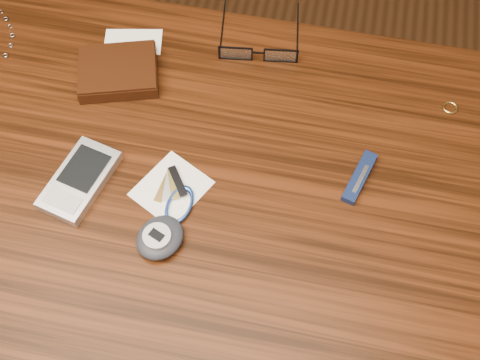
{
  "coord_description": "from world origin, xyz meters",
  "views": [
    {
      "loc": [
        0.11,
        -0.36,
        1.47
      ],
      "look_at": [
        0.03,
        0.04,
        0.76
      ],
      "focal_mm": 45.0,
      "sensor_mm": 36.0,
      "label": 1
    }
  ],
  "objects_px": {
    "pda_phone": "(80,180)",
    "pedometer": "(160,237)",
    "pocket_knife": "(360,177)",
    "desk": "(217,235)",
    "wallet_and_card": "(119,71)",
    "eyeglasses": "(258,51)",
    "notepad_keys": "(175,196)"
  },
  "relations": [
    {
      "from": "wallet_and_card",
      "to": "eyeglasses",
      "type": "bearing_deg",
      "value": 22.35
    },
    {
      "from": "wallet_and_card",
      "to": "pda_phone",
      "type": "height_order",
      "value": "wallet_and_card"
    },
    {
      "from": "pda_phone",
      "to": "pocket_knife",
      "type": "height_order",
      "value": "pda_phone"
    },
    {
      "from": "pedometer",
      "to": "pocket_knife",
      "type": "distance_m",
      "value": 0.28
    },
    {
      "from": "eyeglasses",
      "to": "pocket_knife",
      "type": "xyz_separation_m",
      "value": [
        0.18,
        -0.19,
        -0.01
      ]
    },
    {
      "from": "pda_phone",
      "to": "pocket_knife",
      "type": "xyz_separation_m",
      "value": [
        0.37,
        0.09,
        -0.0
      ]
    },
    {
      "from": "desk",
      "to": "pda_phone",
      "type": "height_order",
      "value": "pda_phone"
    },
    {
      "from": "pda_phone",
      "to": "notepad_keys",
      "type": "distance_m",
      "value": 0.13
    },
    {
      "from": "pda_phone",
      "to": "notepad_keys",
      "type": "bearing_deg",
      "value": 2.3
    },
    {
      "from": "pedometer",
      "to": "pocket_knife",
      "type": "xyz_separation_m",
      "value": [
        0.24,
        0.15,
        -0.01
      ]
    },
    {
      "from": "pedometer",
      "to": "notepad_keys",
      "type": "relative_size",
      "value": 0.71
    },
    {
      "from": "eyeglasses",
      "to": "pocket_knife",
      "type": "relative_size",
      "value": 1.64
    },
    {
      "from": "wallet_and_card",
      "to": "notepad_keys",
      "type": "relative_size",
      "value": 1.46
    },
    {
      "from": "notepad_keys",
      "to": "eyeglasses",
      "type": "bearing_deg",
      "value": 77.06
    },
    {
      "from": "desk",
      "to": "pocket_knife",
      "type": "height_order",
      "value": "pocket_knife"
    },
    {
      "from": "desk",
      "to": "eyeglasses",
      "type": "xyz_separation_m",
      "value": [
        0.01,
        0.27,
        0.11
      ]
    },
    {
      "from": "eyeglasses",
      "to": "pedometer",
      "type": "xyz_separation_m",
      "value": [
        -0.06,
        -0.34,
        -0.0
      ]
    },
    {
      "from": "pedometer",
      "to": "eyeglasses",
      "type": "bearing_deg",
      "value": 79.22
    },
    {
      "from": "desk",
      "to": "pocket_knife",
      "type": "bearing_deg",
      "value": 22.43
    },
    {
      "from": "pedometer",
      "to": "notepad_keys",
      "type": "xyz_separation_m",
      "value": [
        0.0,
        0.07,
        -0.01
      ]
    },
    {
      "from": "desk",
      "to": "pedometer",
      "type": "xyz_separation_m",
      "value": [
        -0.06,
        -0.07,
        0.11
      ]
    },
    {
      "from": "eyeglasses",
      "to": "wallet_and_card",
      "type": "bearing_deg",
      "value": -157.65
    },
    {
      "from": "pedometer",
      "to": "desk",
      "type": "bearing_deg",
      "value": 51.44
    },
    {
      "from": "desk",
      "to": "eyeglasses",
      "type": "bearing_deg",
      "value": 88.16
    },
    {
      "from": "pda_phone",
      "to": "notepad_keys",
      "type": "relative_size",
      "value": 1.12
    },
    {
      "from": "wallet_and_card",
      "to": "eyeglasses",
      "type": "relative_size",
      "value": 1.2
    },
    {
      "from": "desk",
      "to": "wallet_and_card",
      "type": "xyz_separation_m",
      "value": [
        -0.19,
        0.18,
        0.11
      ]
    },
    {
      "from": "pda_phone",
      "to": "pedometer",
      "type": "bearing_deg",
      "value": -25.06
    },
    {
      "from": "pda_phone",
      "to": "notepad_keys",
      "type": "xyz_separation_m",
      "value": [
        0.13,
        0.01,
        -0.01
      ]
    },
    {
      "from": "wallet_and_card",
      "to": "pedometer",
      "type": "bearing_deg",
      "value": -61.75
    },
    {
      "from": "wallet_and_card",
      "to": "eyeglasses",
      "type": "height_order",
      "value": "eyeglasses"
    },
    {
      "from": "wallet_and_card",
      "to": "desk",
      "type": "bearing_deg",
      "value": -43.83
    }
  ]
}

